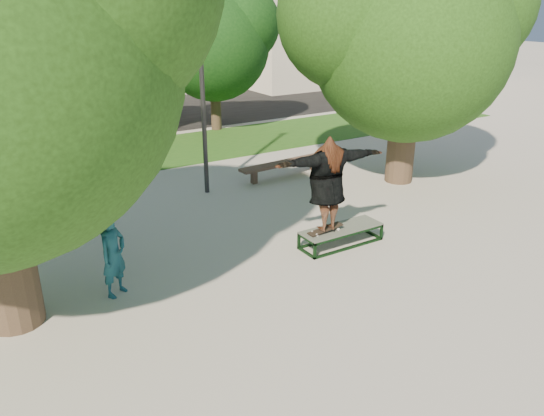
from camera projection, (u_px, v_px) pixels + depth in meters
ground at (275, 280)px, 9.68m from camera, size 120.00×120.00×0.00m
grass_strip at (149, 153)px, 17.68m from camera, size 30.00×4.00×0.02m
asphalt_strip at (73, 122)px, 22.33m from camera, size 40.00×8.00×0.01m
tree_right at (407, 28)px, 13.54m from camera, size 6.24×5.33×6.51m
bg_tree_mid at (50, 25)px, 17.24m from camera, size 5.76×4.92×6.24m
bg_tree_right at (211, 37)px, 19.74m from camera, size 5.04×4.31×5.43m
lamppost at (201, 71)px, 12.98m from camera, size 0.25×0.15×6.11m
side_building at (329, 13)px, 34.48m from camera, size 15.00×10.00×8.00m
grind_box at (341, 236)px, 11.02m from camera, size 1.80×0.60×0.38m
skater_rig at (327, 184)px, 10.37m from camera, size 2.41×0.91×1.99m
bystander at (113, 255)px, 8.95m from camera, size 0.65×0.60×1.50m
bench at (285, 164)px, 15.25m from camera, size 2.96×0.60×0.45m
car_grey at (46, 109)px, 21.52m from camera, size 2.28×4.86×1.34m
car_silver_b at (97, 112)px, 20.59m from camera, size 2.66×5.33×1.49m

